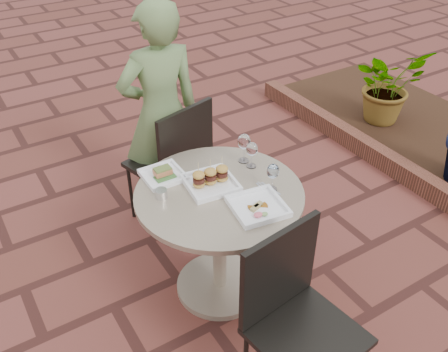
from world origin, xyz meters
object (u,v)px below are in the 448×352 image
plate_tuna (258,206)px  diner (161,114)px  plate_sliders (211,180)px  chair_near (294,308)px  plate_salmon (163,175)px  chair_far (176,156)px  cafe_table (219,227)px

plate_tuna → diner: bearing=89.6°
plate_sliders → plate_tuna: size_ratio=0.97×
chair_near → plate_salmon: size_ratio=4.26×
chair_near → plate_sliders: (0.03, 0.78, 0.22)m
plate_tuna → chair_far: bearing=90.5°
plate_salmon → plate_sliders: bearing=-48.2°
cafe_table → plate_salmon: size_ratio=4.12×
chair_far → plate_tuna: bearing=75.5°
chair_far → plate_tuna: (0.01, -0.90, 0.20)m
plate_sliders → cafe_table: bearing=-82.4°
chair_far → diner: bearing=-109.0°
cafe_table → plate_tuna: bearing=-67.9°
chair_far → chair_near: 1.39m
plate_sliders → chair_near: bearing=-92.5°
chair_near → plate_tuna: chair_near is taller
cafe_table → diner: diner is taller
plate_sliders → plate_tuna: plate_sliders is taller
chair_near → diner: bearing=77.4°
plate_salmon → chair_far: bearing=55.6°
cafe_table → plate_tuna: 0.36m
plate_sliders → plate_salmon: bearing=131.8°
chair_near → plate_sliders: size_ratio=3.23×
cafe_table → chair_near: chair_near is taller
diner → plate_sliders: diner is taller
plate_salmon → plate_sliders: size_ratio=0.76×
cafe_table → plate_sliders: 0.29m
cafe_table → diner: 0.95m
plate_salmon → diner: bearing=65.1°
cafe_table → plate_salmon: plate_salmon is taller
chair_near → diner: 1.63m
chair_far → cafe_table: bearing=68.0°
cafe_table → chair_near: size_ratio=0.97×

